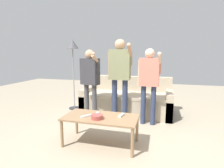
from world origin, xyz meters
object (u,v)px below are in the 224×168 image
object	(u,v)px
game_remote_wand_far	(122,115)
player_center	(120,71)
floor_lamp	(73,51)
player_right	(149,78)
coffee_table	(101,120)
snack_bowl	(97,117)
couch	(127,100)
game_remote_wand_near	(86,116)
game_remote_nunchuk	(98,113)
player_left	(90,77)

from	to	relation	value
game_remote_wand_far	player_center	bearing A→B (deg)	104.53
floor_lamp	player_right	world-z (taller)	floor_lamp
coffee_table	snack_bowl	size ratio (longest dim) A/B	6.51
couch	player_right	size ratio (longest dim) A/B	1.38
player_center	player_right	size ratio (longest dim) A/B	1.13
couch	game_remote_wand_near	size ratio (longest dim) A/B	13.53
floor_lamp	player_right	distance (m)	1.99
game_remote_wand_far	snack_bowl	bearing A→B (deg)	-147.55
game_remote_nunchuk	player_right	bearing A→B (deg)	52.57
floor_lamp	game_remote_nunchuk	bearing A→B (deg)	-51.84
couch	player_right	distance (m)	1.01
game_remote_wand_near	snack_bowl	bearing A→B (deg)	-6.97
couch	game_remote_nunchuk	bearing A→B (deg)	-96.43
coffee_table	game_remote_nunchuk	distance (m)	0.13
game_remote_nunchuk	game_remote_wand_far	world-z (taller)	game_remote_nunchuk
snack_bowl	game_remote_wand_far	distance (m)	0.37
snack_bowl	floor_lamp	size ratio (longest dim) A/B	0.10
player_right	floor_lamp	bearing A→B (deg)	163.44
game_remote_nunchuk	game_remote_wand_far	distance (m)	0.37
couch	player_right	bearing A→B (deg)	-48.49
game_remote_nunchuk	player_left	world-z (taller)	player_left
coffee_table	floor_lamp	world-z (taller)	floor_lamp
player_left	game_remote_nunchuk	bearing A→B (deg)	-61.07
game_remote_nunchuk	game_remote_wand_far	xyz separation A→B (m)	(0.37, 0.02, -0.01)
couch	player_center	size ratio (longest dim) A/B	1.23
player_left	player_right	xyz separation A→B (m)	(1.15, 0.10, 0.01)
player_center	game_remote_wand_near	size ratio (longest dim) A/B	11.03
coffee_table	snack_bowl	distance (m)	0.13
couch	game_remote_nunchuk	xyz separation A→B (m)	(-0.17, -1.51, 0.17)
snack_bowl	floor_lamp	bearing A→B (deg)	126.18
player_center	player_right	xyz separation A→B (m)	(0.57, -0.03, -0.11)
player_right	game_remote_nunchuk	bearing A→B (deg)	-127.43
couch	snack_bowl	xyz separation A→B (m)	(-0.12, -1.69, 0.17)
game_remote_nunchuk	game_remote_wand_far	size ratio (longest dim) A/B	0.58
couch	game_remote_wand_near	distance (m)	1.70
coffee_table	snack_bowl	xyz separation A→B (m)	(-0.02, -0.11, 0.08)
snack_bowl	player_center	distance (m)	1.26
player_left	player_center	distance (m)	0.60
coffee_table	player_center	world-z (taller)	player_center
coffee_table	game_remote_wand_far	xyz separation A→B (m)	(0.30, 0.10, 0.07)
couch	game_remote_nunchuk	distance (m)	1.53
couch	player_center	world-z (taller)	player_center
snack_bowl	player_left	size ratio (longest dim) A/B	0.12
game_remote_wand_far	player_right	bearing A→B (deg)	69.67
player_right	snack_bowl	bearing A→B (deg)	-120.60
player_right	couch	bearing A→B (deg)	131.51
floor_lamp	game_remote_wand_near	bearing A→B (deg)	-57.73
player_center	game_remote_nunchuk	bearing A→B (deg)	-97.76
player_right	game_remote_wand_near	bearing A→B (deg)	-127.57
couch	snack_bowl	bearing A→B (deg)	-93.98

